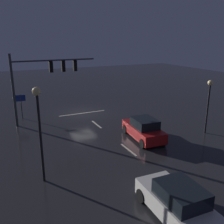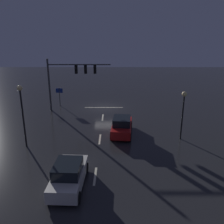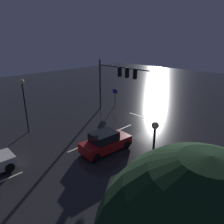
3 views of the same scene
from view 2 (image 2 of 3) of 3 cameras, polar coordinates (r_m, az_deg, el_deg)
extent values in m
plane|color=#232326|center=(31.49, -1.92, 1.12)|extent=(80.00, 80.00, 0.00)
cylinder|color=#383A3D|center=(30.46, -14.67, 6.17)|extent=(0.22, 0.22, 6.40)
cylinder|color=#383A3D|center=(29.32, -7.82, 11.09)|extent=(7.51, 0.14, 0.14)
cube|color=black|center=(29.45, -8.51, 9.97)|extent=(0.32, 0.36, 1.00)
sphere|color=black|center=(29.59, -8.49, 10.64)|extent=(0.20, 0.20, 0.20)
sphere|color=black|center=(29.63, -8.46, 10.03)|extent=(0.20, 0.20, 0.20)
sphere|color=#19F24C|center=(29.68, -8.43, 9.42)|extent=(0.20, 0.20, 0.20)
cube|color=black|center=(29.30, -6.30, 10.02)|extent=(0.32, 0.36, 1.00)
sphere|color=black|center=(29.44, -6.28, 10.69)|extent=(0.20, 0.20, 0.20)
sphere|color=black|center=(29.49, -6.26, 10.07)|extent=(0.20, 0.20, 0.20)
sphere|color=#19F24C|center=(29.53, -6.24, 9.46)|extent=(0.20, 0.20, 0.20)
cube|color=black|center=(29.19, -4.07, 10.05)|extent=(0.32, 0.36, 1.00)
sphere|color=black|center=(29.34, -4.06, 10.73)|extent=(0.20, 0.20, 0.20)
sphere|color=black|center=(29.38, -4.04, 10.11)|extent=(0.20, 0.20, 0.20)
sphere|color=#19F24C|center=(29.43, -4.03, 9.49)|extent=(0.20, 0.20, 0.20)
cube|color=beige|center=(27.69, -2.23, -1.29)|extent=(0.16, 2.20, 0.01)
cube|color=beige|center=(22.13, -2.90, -6.45)|extent=(0.16, 2.20, 0.01)
cube|color=beige|center=(16.87, -4.03, -14.94)|extent=(0.16, 2.20, 0.01)
cube|color=beige|center=(31.42, -1.93, 1.09)|extent=(5.00, 0.16, 0.01)
cube|color=maroon|center=(23.09, 2.34, -3.70)|extent=(2.20, 4.45, 0.80)
cube|color=black|center=(22.64, 2.33, -2.15)|extent=(1.79, 2.24, 0.68)
cylinder|color=black|center=(24.74, 0.62, -2.86)|extent=(0.28, 0.70, 0.68)
cylinder|color=black|center=(24.66, 4.51, -3.00)|extent=(0.28, 0.70, 0.68)
cylinder|color=black|center=(21.79, -0.14, -5.86)|extent=(0.28, 0.70, 0.68)
cylinder|color=black|center=(21.70, 4.30, -6.02)|extent=(0.28, 0.70, 0.68)
sphere|color=#F9EFC6|center=(25.09, 1.16, -1.75)|extent=(0.20, 0.20, 0.20)
sphere|color=#F9EFC6|center=(25.03, 4.13, -1.85)|extent=(0.20, 0.20, 0.20)
cube|color=silver|center=(15.86, -10.15, -14.93)|extent=(1.96, 4.37, 0.80)
cube|color=black|center=(15.30, -10.47, -13.01)|extent=(1.68, 2.16, 0.68)
cylinder|color=black|center=(17.51, -11.72, -12.68)|extent=(0.25, 0.69, 0.68)
cylinder|color=black|center=(17.19, -6.13, -13.00)|extent=(0.25, 0.69, 0.68)
cylinder|color=black|center=(14.96, -14.77, -18.87)|extent=(0.25, 0.69, 0.68)
cylinder|color=black|center=(14.58, -8.07, -19.46)|extent=(0.25, 0.69, 0.68)
sphere|color=#F9EFC6|center=(17.74, -10.77, -10.96)|extent=(0.20, 0.20, 0.20)
sphere|color=#F9EFC6|center=(17.50, -6.55, -11.17)|extent=(0.20, 0.20, 0.20)
cylinder|color=black|center=(22.31, 16.32, -1.39)|extent=(0.14, 0.14, 4.05)
sphere|color=#F9D88C|center=(21.70, 16.83, 4.11)|extent=(0.44, 0.44, 0.44)
cylinder|color=black|center=(21.16, -20.29, -1.62)|extent=(0.14, 0.14, 4.91)
sphere|color=#F9D88C|center=(20.48, -21.09, 5.35)|extent=(0.44, 0.44, 0.44)
cylinder|color=#383A3D|center=(32.68, -12.33, 3.54)|extent=(0.09, 0.09, 2.42)
cube|color=navy|center=(32.48, -12.43, 5.00)|extent=(0.90, 0.14, 0.60)
camera|label=1|loc=(11.15, -56.93, 2.17)|focal=40.30mm
camera|label=3|loc=(16.09, 51.00, 10.95)|focal=34.25mm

